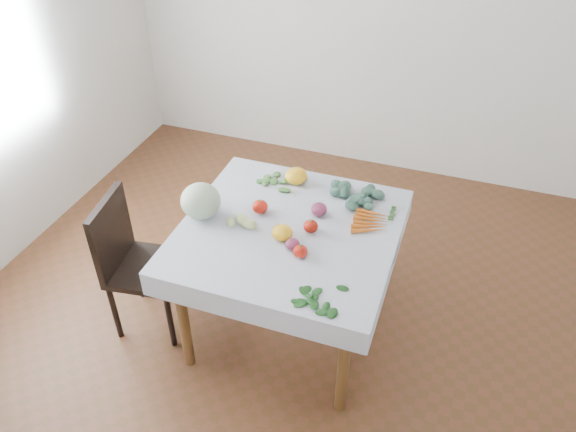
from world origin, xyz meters
name	(u,v)px	position (x,y,z in m)	size (l,w,h in m)	color
ground	(289,325)	(0.00, 0.00, 0.00)	(4.00, 4.00, 0.00)	brown
back_wall	(380,3)	(0.00, 2.00, 1.35)	(4.00, 0.04, 2.70)	white
table	(289,243)	(0.00, 0.00, 0.65)	(1.00, 1.00, 0.75)	brown
tablecloth	(289,229)	(0.00, 0.00, 0.75)	(1.12, 1.12, 0.01)	white
chair	(132,257)	(-0.86, -0.23, 0.50)	(0.44, 0.44, 0.87)	black
cabbage	(201,201)	(-0.48, -0.05, 0.85)	(0.21, 0.21, 0.19)	beige
tomato_a	(260,207)	(-0.19, 0.08, 0.79)	(0.08, 0.08, 0.07)	red
tomato_b	(311,226)	(0.11, 0.02, 0.79)	(0.08, 0.08, 0.07)	red
tomato_c	(279,230)	(-0.03, -0.07, 0.79)	(0.07, 0.07, 0.06)	red
tomato_d	(300,251)	(0.13, -0.19, 0.79)	(0.07, 0.07, 0.06)	red
heirloom_back	(296,176)	(-0.10, 0.42, 0.80)	(0.13, 0.13, 0.09)	yellow
heirloom_front	(282,232)	(-0.01, -0.09, 0.79)	(0.11, 0.11, 0.08)	yellow
onion_a	(319,209)	(0.11, 0.17, 0.79)	(0.09, 0.09, 0.07)	maroon
onion_b	(293,244)	(0.07, -0.15, 0.79)	(0.07, 0.07, 0.06)	maroon
tomatillo_cluster	(242,221)	(-0.24, -0.05, 0.78)	(0.16, 0.10, 0.05)	#C4DB7E
carrot_bunch	(372,222)	(0.40, 0.18, 0.77)	(0.19, 0.22, 0.03)	#CB6A16
kale_bunch	(350,194)	(0.23, 0.39, 0.78)	(0.29, 0.28, 0.04)	#385C4C
basil_bunch	(318,296)	(0.29, -0.42, 0.76)	(0.24, 0.18, 0.01)	#194917
dill_bunch	(277,181)	(-0.21, 0.39, 0.77)	(0.20, 0.16, 0.02)	#4C803A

